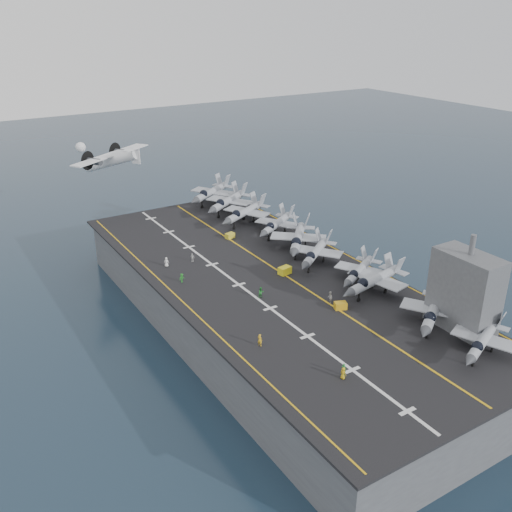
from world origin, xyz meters
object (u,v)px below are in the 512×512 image
fighter_jet_0 (483,340)px  transport_plane (111,161)px  island_superstructure (466,283)px  tow_cart_a (340,306)px

fighter_jet_0 → transport_plane: 92.72m
island_superstructure → transport_plane: size_ratio=0.51×
fighter_jet_0 → tow_cart_a: fighter_jet_0 is taller
tow_cart_a → transport_plane: bearing=100.7°
fighter_jet_0 → transport_plane: (-21.53, 89.76, 8.83)m
fighter_jet_0 → transport_plane: size_ratio=0.53×
fighter_jet_0 → tow_cart_a: 22.10m
island_superstructure → fighter_jet_0: (-3.17, -6.44, -5.22)m
transport_plane → island_superstructure: bearing=-73.5°
fighter_jet_0 → transport_plane: transport_plane is taller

